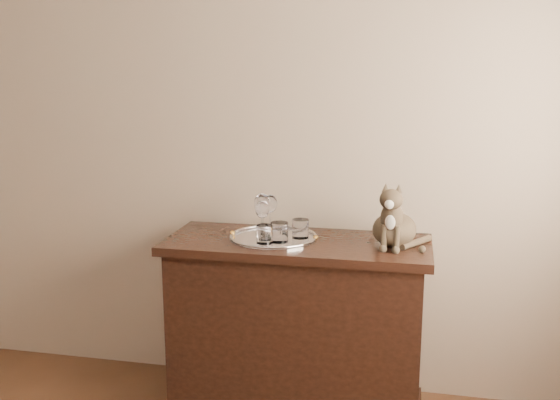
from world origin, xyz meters
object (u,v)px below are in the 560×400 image
(wine_glass_a, at_px, (262,214))
(tumbler_a, at_px, (279,232))
(cat, at_px, (395,213))
(wine_glass_d, at_px, (262,219))
(tumbler_b, at_px, (264,234))
(tray, at_px, (273,238))
(wine_glass_b, at_px, (270,213))
(sideboard, at_px, (297,328))
(tumbler_c, at_px, (300,229))

(wine_glass_a, height_order, tumbler_a, wine_glass_a)
(tumbler_a, bearing_deg, cat, 8.36)
(wine_glass_d, bearing_deg, tumbler_b, -71.12)
(tray, bearing_deg, wine_glass_b, 110.91)
(wine_glass_d, height_order, tumbler_b, wine_glass_d)
(sideboard, height_order, tumbler_c, tumbler_c)
(tray, distance_m, tumbler_c, 0.13)
(sideboard, height_order, wine_glass_d, wine_glass_d)
(wine_glass_d, relative_size, cat, 0.59)
(wine_glass_b, bearing_deg, sideboard, -33.47)
(wine_glass_a, xyz_separation_m, tumbler_a, (0.10, -0.10, -0.05))
(wine_glass_b, bearing_deg, tumbler_b, -84.35)
(tumbler_c, bearing_deg, sideboard, -120.20)
(wine_glass_b, height_order, cat, cat)
(tumbler_b, bearing_deg, wine_glass_a, 107.80)
(tumbler_b, bearing_deg, tumbler_c, 41.07)
(tumbler_c, bearing_deg, tumbler_a, -132.97)
(wine_glass_d, height_order, cat, cat)
(wine_glass_a, bearing_deg, cat, -2.69)
(tumbler_a, distance_m, cat, 0.52)
(sideboard, distance_m, cat, 0.72)
(tumbler_c, distance_m, cat, 0.43)
(cat, bearing_deg, wine_glass_a, -174.69)
(wine_glass_b, xyz_separation_m, tumbler_a, (0.08, -0.16, -0.04))
(tumbler_c, xyz_separation_m, cat, (0.42, -0.01, 0.10))
(sideboard, bearing_deg, cat, 0.93)
(wine_glass_b, bearing_deg, tumbler_c, -26.35)
(tray, distance_m, wine_glass_b, 0.14)
(tumbler_a, bearing_deg, wine_glass_a, 135.46)
(cat, bearing_deg, wine_glass_b, 179.11)
(sideboard, xyz_separation_m, tumbler_a, (-0.07, -0.07, 0.48))
(wine_glass_b, xyz_separation_m, tumbler_b, (0.02, -0.20, -0.05))
(wine_glass_d, bearing_deg, wine_glass_a, 105.82)
(tray, height_order, tumbler_c, tumbler_c)
(wine_glass_a, relative_size, tumbler_a, 2.21)
(sideboard, distance_m, tray, 0.44)
(sideboard, xyz_separation_m, wine_glass_a, (-0.17, 0.04, 0.53))
(sideboard, relative_size, cat, 4.08)
(tray, xyz_separation_m, tumbler_b, (-0.02, -0.10, 0.04))
(tray, xyz_separation_m, wine_glass_d, (-0.05, -0.01, 0.09))
(tray, relative_size, cat, 1.36)
(tray, bearing_deg, wine_glass_a, 149.46)
(wine_glass_a, distance_m, tumbler_c, 0.19)
(wine_glass_b, bearing_deg, tumbler_a, -64.26)
(wine_glass_a, distance_m, cat, 0.61)
(tumbler_a, relative_size, cat, 0.30)
(tray, height_order, cat, cat)
(wine_glass_a, bearing_deg, wine_glass_b, 68.60)
(wine_glass_a, bearing_deg, tray, -30.54)
(sideboard, xyz_separation_m, wine_glass_d, (-0.16, -0.01, 0.52))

